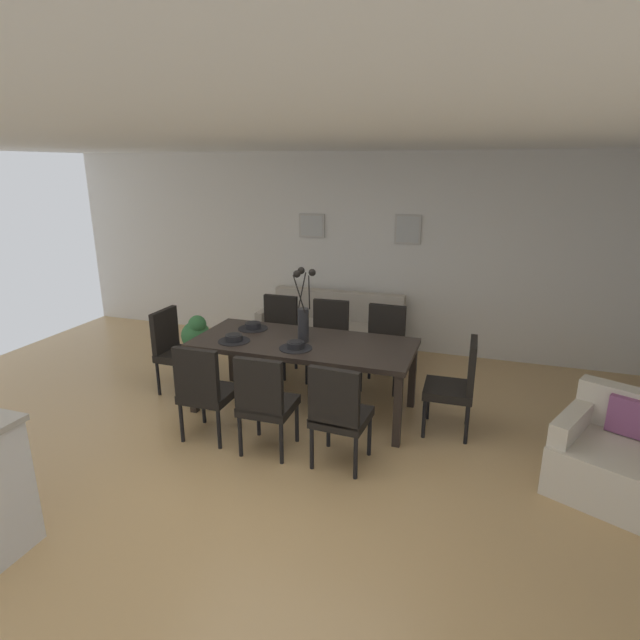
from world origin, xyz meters
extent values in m
plane|color=tan|center=(0.00, 0.00, 0.00)|extent=(9.00, 9.00, 0.00)
cube|color=silver|center=(0.00, 3.25, 1.30)|extent=(9.00, 0.10, 2.60)
cube|color=white|center=(0.00, 0.40, 2.64)|extent=(9.00, 7.20, 0.08)
cube|color=black|center=(-0.13, 1.09, 0.71)|extent=(2.20, 0.95, 0.05)
cube|color=black|center=(0.91, 1.50, 0.34)|extent=(0.07, 0.07, 0.69)
cube|color=black|center=(-1.17, 1.50, 0.34)|extent=(0.07, 0.07, 0.69)
cube|color=black|center=(0.91, 0.67, 0.34)|extent=(0.07, 0.07, 0.69)
cube|color=black|center=(-1.17, 0.67, 0.34)|extent=(0.07, 0.07, 0.69)
cube|color=black|center=(-0.76, 0.31, 0.42)|extent=(0.44, 0.44, 0.08)
cube|color=black|center=(-0.76, 0.12, 0.68)|extent=(0.42, 0.06, 0.48)
cylinder|color=black|center=(-0.57, 0.50, 0.19)|extent=(0.04, 0.04, 0.38)
cylinder|color=black|center=(-0.95, 0.50, 0.19)|extent=(0.04, 0.04, 0.38)
cylinder|color=black|center=(-0.57, 0.12, 0.19)|extent=(0.04, 0.04, 0.38)
cylinder|color=black|center=(-0.95, 0.12, 0.19)|extent=(0.04, 0.04, 0.38)
cube|color=black|center=(-0.79, 1.89, 0.42)|extent=(0.44, 0.44, 0.08)
cube|color=black|center=(-0.79, 2.08, 0.68)|extent=(0.42, 0.06, 0.48)
cylinder|color=black|center=(-0.98, 1.70, 0.19)|extent=(0.04, 0.04, 0.38)
cylinder|color=black|center=(-0.60, 1.70, 0.19)|extent=(0.04, 0.04, 0.38)
cylinder|color=black|center=(-0.98, 2.08, 0.19)|extent=(0.04, 0.04, 0.38)
cylinder|color=black|center=(-0.60, 2.08, 0.19)|extent=(0.04, 0.04, 0.38)
cube|color=black|center=(-0.15, 0.26, 0.42)|extent=(0.45, 0.45, 0.08)
cube|color=black|center=(-0.14, 0.07, 0.68)|extent=(0.42, 0.07, 0.48)
cylinder|color=black|center=(0.04, 0.46, 0.19)|extent=(0.04, 0.04, 0.38)
cylinder|color=black|center=(-0.34, 0.45, 0.19)|extent=(0.04, 0.04, 0.38)
cylinder|color=black|center=(0.05, 0.08, 0.19)|extent=(0.04, 0.04, 0.38)
cylinder|color=black|center=(-0.33, 0.07, 0.19)|extent=(0.04, 0.04, 0.38)
cube|color=black|center=(-0.14, 1.88, 0.42)|extent=(0.47, 0.47, 0.08)
cube|color=black|center=(-0.15, 2.07, 0.68)|extent=(0.42, 0.09, 0.48)
cylinder|color=black|center=(-0.32, 1.68, 0.19)|extent=(0.04, 0.04, 0.38)
cylinder|color=black|center=(0.06, 1.71, 0.19)|extent=(0.04, 0.04, 0.38)
cylinder|color=black|center=(-0.34, 2.06, 0.19)|extent=(0.04, 0.04, 0.38)
cylinder|color=black|center=(0.04, 2.09, 0.19)|extent=(0.04, 0.04, 0.38)
cube|color=black|center=(0.52, 0.26, 0.42)|extent=(0.47, 0.47, 0.08)
cube|color=black|center=(0.50, 0.07, 0.68)|extent=(0.42, 0.09, 0.48)
cylinder|color=black|center=(0.72, 0.44, 0.19)|extent=(0.04, 0.04, 0.38)
cylinder|color=black|center=(0.34, 0.47, 0.19)|extent=(0.04, 0.04, 0.38)
cylinder|color=black|center=(0.69, 0.06, 0.19)|extent=(0.04, 0.04, 0.38)
cylinder|color=black|center=(0.31, 0.09, 0.19)|extent=(0.04, 0.04, 0.38)
cube|color=black|center=(0.51, 1.88, 0.42)|extent=(0.45, 0.45, 0.08)
cube|color=black|center=(0.52, 2.07, 0.68)|extent=(0.42, 0.07, 0.48)
cylinder|color=black|center=(0.32, 1.69, 0.19)|extent=(0.04, 0.04, 0.38)
cylinder|color=black|center=(0.70, 1.68, 0.19)|extent=(0.04, 0.04, 0.38)
cylinder|color=black|center=(0.33, 2.07, 0.19)|extent=(0.04, 0.04, 0.38)
cylinder|color=black|center=(0.71, 2.06, 0.19)|extent=(0.04, 0.04, 0.38)
cube|color=black|center=(-1.56, 1.08, 0.42)|extent=(0.44, 0.44, 0.08)
cube|color=black|center=(-1.75, 1.08, 0.68)|extent=(0.06, 0.42, 0.48)
cylinder|color=black|center=(-1.38, 0.89, 0.19)|extent=(0.04, 0.04, 0.38)
cylinder|color=black|center=(-1.37, 1.27, 0.19)|extent=(0.04, 0.04, 0.38)
cylinder|color=black|center=(-1.76, 0.89, 0.19)|extent=(0.04, 0.04, 0.38)
cylinder|color=black|center=(-1.75, 1.27, 0.19)|extent=(0.04, 0.04, 0.38)
cube|color=black|center=(1.31, 1.09, 0.42)|extent=(0.45, 0.45, 0.08)
cube|color=black|center=(1.50, 1.10, 0.68)|extent=(0.07, 0.42, 0.48)
cylinder|color=black|center=(1.11, 1.28, 0.19)|extent=(0.04, 0.04, 0.38)
cylinder|color=black|center=(1.12, 0.90, 0.19)|extent=(0.04, 0.04, 0.38)
cylinder|color=black|center=(1.49, 1.29, 0.19)|extent=(0.04, 0.04, 0.38)
cylinder|color=black|center=(1.50, 0.91, 0.19)|extent=(0.04, 0.04, 0.38)
cylinder|color=#232326|center=(-0.13, 1.09, 0.91)|extent=(0.11, 0.11, 0.34)
cylinder|color=black|center=(-0.07, 1.11, 1.24)|extent=(0.05, 0.12, 0.37)
sphere|color=black|center=(-0.04, 1.11, 1.44)|extent=(0.07, 0.07, 0.07)
cylinder|color=black|center=(-0.16, 1.14, 1.24)|extent=(0.08, 0.05, 0.38)
sphere|color=black|center=(-0.17, 1.17, 1.44)|extent=(0.07, 0.07, 0.07)
cylinder|color=black|center=(-0.15, 1.03, 1.24)|extent=(0.15, 0.06, 0.36)
sphere|color=black|center=(-0.16, 1.00, 1.44)|extent=(0.07, 0.07, 0.07)
cylinder|color=black|center=(-0.79, 0.87, 0.74)|extent=(0.32, 0.32, 0.01)
cylinder|color=black|center=(-0.79, 0.87, 0.78)|extent=(0.17, 0.17, 0.06)
cylinder|color=black|center=(-0.79, 0.87, 0.79)|extent=(0.13, 0.13, 0.04)
cylinder|color=black|center=(-0.79, 1.30, 0.74)|extent=(0.32, 0.32, 0.01)
cylinder|color=black|center=(-0.79, 1.30, 0.78)|extent=(0.17, 0.17, 0.06)
cylinder|color=black|center=(-0.79, 1.30, 0.79)|extent=(0.13, 0.13, 0.04)
cylinder|color=black|center=(-0.13, 0.87, 0.74)|extent=(0.32, 0.32, 0.01)
cylinder|color=black|center=(-0.13, 0.87, 0.78)|extent=(0.17, 0.17, 0.06)
cylinder|color=black|center=(-0.13, 0.87, 0.79)|extent=(0.13, 0.13, 0.04)
cube|color=#B2A899|center=(-0.33, 2.65, 0.21)|extent=(1.79, 0.84, 0.42)
cube|color=#B2A899|center=(-0.33, 2.99, 0.61)|extent=(1.79, 0.16, 0.38)
cube|color=#B2A899|center=(0.51, 2.65, 0.52)|extent=(0.10, 0.84, 0.20)
cube|color=#B2A899|center=(-1.17, 2.65, 0.52)|extent=(0.10, 0.84, 0.20)
cube|color=beige|center=(2.61, 0.52, 0.20)|extent=(1.06, 1.06, 0.40)
cube|color=beige|center=(2.74, 0.81, 0.57)|extent=(0.79, 0.48, 0.35)
cube|color=beige|center=(2.30, 0.64, 0.49)|extent=(0.41, 0.68, 0.18)
cube|color=#8C4C7A|center=(2.70, 0.72, 0.56)|extent=(0.31, 0.20, 0.30)
cube|color=#B2ADA3|center=(-0.78, 3.18, 1.64)|extent=(0.36, 0.02, 0.32)
cube|color=#B2B2AD|center=(-0.78, 3.17, 1.64)|extent=(0.31, 0.01, 0.27)
cube|color=#B2ADA3|center=(0.52, 3.18, 1.64)|extent=(0.34, 0.02, 0.38)
cube|color=#B2B2AD|center=(0.52, 3.17, 1.64)|extent=(0.29, 0.01, 0.33)
cylinder|color=brown|center=(-1.81, 1.78, 0.11)|extent=(0.24, 0.24, 0.22)
sphere|color=#387A42|center=(-1.81, 1.78, 0.40)|extent=(0.36, 0.36, 0.36)
sphere|color=#387A42|center=(-1.76, 1.75, 0.56)|extent=(0.22, 0.22, 0.22)
camera|label=1|loc=(1.57, -3.41, 2.42)|focal=28.64mm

